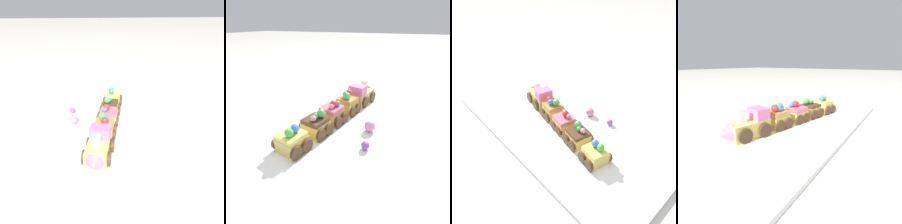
% 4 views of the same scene
% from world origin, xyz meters
% --- Properties ---
extents(ground_plane, '(10.00, 10.00, 0.00)m').
position_xyz_m(ground_plane, '(0.00, 0.00, 0.00)').
color(ground_plane, beige).
extents(display_board, '(0.74, 0.34, 0.01)m').
position_xyz_m(display_board, '(0.00, 0.00, 0.01)').
color(display_board, white).
rests_on(display_board, ground_plane).
extents(cake_train_locomotive, '(0.13, 0.09, 0.08)m').
position_xyz_m(cake_train_locomotive, '(0.14, -0.04, 0.04)').
color(cake_train_locomotive, '#EACC66').
rests_on(cake_train_locomotive, display_board).
extents(cake_car_caramel, '(0.07, 0.08, 0.07)m').
position_xyz_m(cake_car_caramel, '(0.04, -0.02, 0.04)').
color(cake_car_caramel, '#EACC66').
rests_on(cake_car_caramel, display_board).
extents(cake_car_strawberry, '(0.07, 0.08, 0.07)m').
position_xyz_m(cake_car_strawberry, '(-0.04, -0.00, 0.04)').
color(cake_car_strawberry, '#EACC66').
rests_on(cake_car_strawberry, display_board).
extents(cake_car_chocolate, '(0.07, 0.08, 0.07)m').
position_xyz_m(cake_car_chocolate, '(-0.11, 0.01, 0.04)').
color(cake_car_chocolate, '#EACC66').
rests_on(cake_car_chocolate, display_board).
extents(cake_car_lemon, '(0.07, 0.08, 0.06)m').
position_xyz_m(cake_car_lemon, '(-0.19, 0.03, 0.04)').
color(cake_car_lemon, '#EACC66').
rests_on(cake_car_lemon, display_board).
extents(gumball_pink, '(0.03, 0.03, 0.03)m').
position_xyz_m(gumball_pink, '(-0.04, -0.11, 0.03)').
color(gumball_pink, pink).
rests_on(gumball_pink, display_board).
extents(gumball_purple, '(0.02, 0.02, 0.02)m').
position_xyz_m(gumball_purple, '(-0.12, -0.12, 0.02)').
color(gumball_purple, '#9956C6').
rests_on(gumball_purple, display_board).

